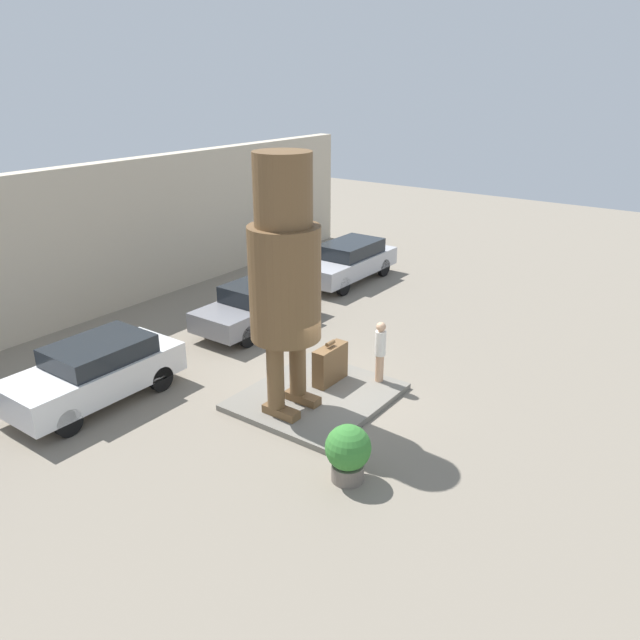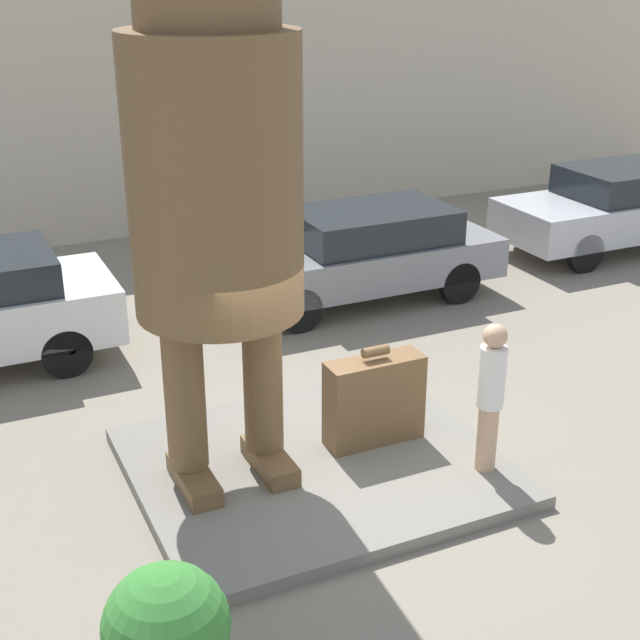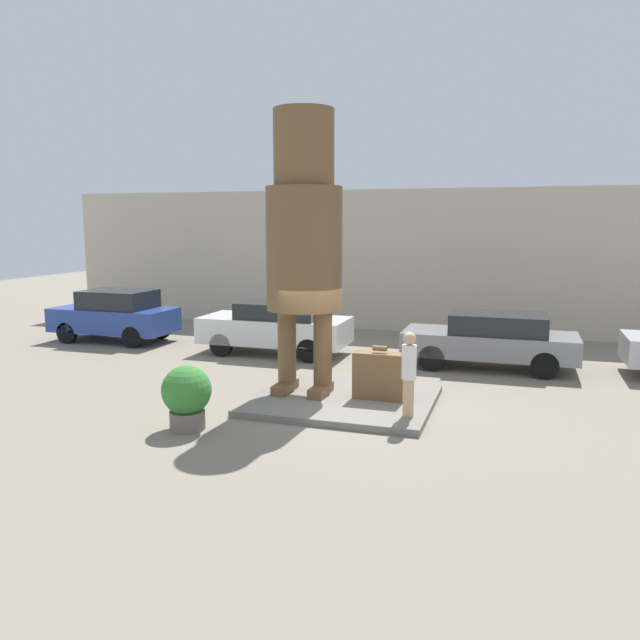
# 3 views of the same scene
# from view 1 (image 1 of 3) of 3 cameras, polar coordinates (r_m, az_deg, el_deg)

# --- Properties ---
(ground_plane) EXTENTS (60.00, 60.00, 0.00)m
(ground_plane) POSITION_cam_1_polar(r_m,az_deg,el_deg) (16.11, -0.31, -7.23)
(ground_plane) COLOR gray
(pedestal) EXTENTS (3.86, 3.34, 0.15)m
(pedestal) POSITION_cam_1_polar(r_m,az_deg,el_deg) (16.07, -0.31, -7.00)
(pedestal) COLOR slate
(pedestal) RESTS_ON ground_plane
(building_backdrop) EXTENTS (28.00, 0.60, 5.06)m
(building_backdrop) POSITION_cam_1_polar(r_m,az_deg,el_deg) (22.02, -21.34, 6.37)
(building_backdrop) COLOR beige
(building_backdrop) RESTS_ON ground_plane
(statue_figure) EXTENTS (1.65, 1.65, 6.11)m
(statue_figure) POSITION_cam_1_polar(r_m,az_deg,el_deg) (14.08, -3.26, 4.85)
(statue_figure) COLOR brown
(statue_figure) RESTS_ON pedestal
(giant_suitcase) EXTENTS (1.12, 0.38, 1.17)m
(giant_suitcase) POSITION_cam_1_polar(r_m,az_deg,el_deg) (16.43, 0.94, -4.05)
(giant_suitcase) COLOR brown
(giant_suitcase) RESTS_ON pedestal
(tourist) EXTENTS (0.28, 0.28, 1.68)m
(tourist) POSITION_cam_1_polar(r_m,az_deg,el_deg) (16.37, 5.53, -2.68)
(tourist) COLOR tan
(tourist) RESTS_ON pedestal
(parked_car_white) EXTENTS (4.40, 1.88, 1.57)m
(parked_car_white) POSITION_cam_1_polar(r_m,az_deg,el_deg) (16.63, -19.83, -4.38)
(parked_car_white) COLOR silver
(parked_car_white) RESTS_ON ground_plane
(parked_car_grey) EXTENTS (4.55, 1.80, 1.50)m
(parked_car_grey) POSITION_cam_1_polar(r_m,az_deg,el_deg) (20.39, -5.59, 1.55)
(parked_car_grey) COLOR gray
(parked_car_grey) RESTS_ON ground_plane
(parked_car_silver) EXTENTS (4.76, 1.83, 1.58)m
(parked_car_silver) POSITION_cam_1_polar(r_m,az_deg,el_deg) (24.89, 2.59, 5.45)
(parked_car_silver) COLOR #B7B7BC
(parked_car_silver) RESTS_ON ground_plane
(planter_pot) EXTENTS (0.95, 0.95, 1.24)m
(planter_pot) POSITION_cam_1_polar(r_m,az_deg,el_deg) (12.86, 2.57, -11.92)
(planter_pot) COLOR #70665B
(planter_pot) RESTS_ON ground_plane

